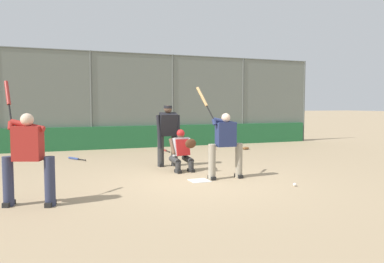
{
  "coord_description": "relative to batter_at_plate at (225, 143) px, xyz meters",
  "views": [
    {
      "loc": [
        3.12,
        7.76,
        1.73
      ],
      "look_at": [
        -0.2,
        -1.0,
        1.05
      ],
      "focal_mm": 35.0,
      "sensor_mm": 36.0,
      "label": 1
    }
  ],
  "objects": [
    {
      "name": "ground_plane",
      "position": [
        0.66,
        0.04,
        -0.83
      ],
      "size": [
        160.0,
        160.0,
        0.0
      ],
      "primitive_type": "plane",
      "color": "tan"
    },
    {
      "name": "home_plate_marker",
      "position": [
        0.66,
        0.04,
        -0.83
      ],
      "size": [
        0.43,
        0.43,
        0.01
      ],
      "primitive_type": "cube",
      "color": "white",
      "rests_on": "ground_plane"
    },
    {
      "name": "backstop_fence",
      "position": [
        0.66,
        -6.99,
        1.15
      ],
      "size": [
        16.46,
        0.08,
        3.78
      ],
      "color": "#515651",
      "rests_on": "ground_plane"
    },
    {
      "name": "padding_wall",
      "position": [
        0.66,
        -6.89,
        -0.39
      ],
      "size": [
        16.05,
        0.18,
        0.88
      ],
      "primitive_type": "cube",
      "color": "#236638",
      "rests_on": "ground_plane"
    },
    {
      "name": "bleachers_beyond",
      "position": [
        0.82,
        -9.49,
        -0.35
      ],
      "size": [
        11.47,
        2.5,
        1.48
      ],
      "color": "slate",
      "rests_on": "ground_plane"
    },
    {
      "name": "batter_at_plate",
      "position": [
        0.0,
        0.0,
        0.0
      ],
      "size": [
        1.0,
        0.66,
        2.15
      ],
      "rotation": [
        0.0,
        0.0,
        -0.04
      ],
      "color": "gray",
      "rests_on": "ground_plane"
    },
    {
      "name": "catcher_behind_plate",
      "position": [
        0.63,
        -1.22,
        -0.27
      ],
      "size": [
        0.6,
        0.7,
        1.09
      ],
      "rotation": [
        0.0,
        0.0,
        0.12
      ],
      "color": "#333333",
      "rests_on": "ground_plane"
    },
    {
      "name": "umpire_home",
      "position": [
        0.73,
        -2.14,
        0.09
      ],
      "size": [
        0.69,
        0.44,
        1.71
      ],
      "rotation": [
        0.0,
        0.0,
        -0.05
      ],
      "color": "#333333",
      "rests_on": "ground_plane"
    },
    {
      "name": "batter_on_deck",
      "position": [
        4.16,
        0.95,
        0.03
      ],
      "size": [
        0.86,
        0.89,
        2.15
      ],
      "rotation": [
        0.0,
        0.0,
        -0.36
      ],
      "color": "#2D334C",
      "rests_on": "ground_plane"
    },
    {
      "name": "spare_bat_near_backstop",
      "position": [
        -0.17,
        -5.47,
        -0.8
      ],
      "size": [
        0.07,
        0.91,
        0.07
      ],
      "rotation": [
        0.0,
        0.0,
        4.73
      ],
      "color": "black",
      "rests_on": "ground_plane"
    },
    {
      "name": "spare_bat_by_padding",
      "position": [
        3.09,
        -4.39,
        -0.8
      ],
      "size": [
        0.48,
        0.77,
        0.07
      ],
      "rotation": [
        0.0,
        0.0,
        5.25
      ],
      "color": "black",
      "rests_on": "ground_plane"
    },
    {
      "name": "spare_bat_third_base_side",
      "position": [
        -2.16,
        -5.47,
        -0.8
      ],
      "size": [
        0.23,
        0.89,
        0.07
      ],
      "rotation": [
        0.0,
        0.0,
        1.37
      ],
      "color": "black",
      "rests_on": "ground_plane"
    },
    {
      "name": "spare_bat_first_base_side",
      "position": [
        4.55,
        -5.08,
        -0.8
      ],
      "size": [
        0.66,
        0.64,
        0.07
      ],
      "rotation": [
        0.0,
        0.0,
        5.51
      ],
      "color": "black",
      "rests_on": "ground_plane"
    },
    {
      "name": "fielding_glove_on_dirt",
      "position": [
        -3.22,
        -4.82,
        -0.78
      ],
      "size": [
        0.28,
        0.22,
        0.1
      ],
      "color": "brown",
      "rests_on": "ground_plane"
    },
    {
      "name": "baseball_loose",
      "position": [
        -1.01,
        1.28,
        -0.8
      ],
      "size": [
        0.07,
        0.07,
        0.07
      ],
      "primitive_type": "sphere",
      "color": "white",
      "rests_on": "ground_plane"
    }
  ]
}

